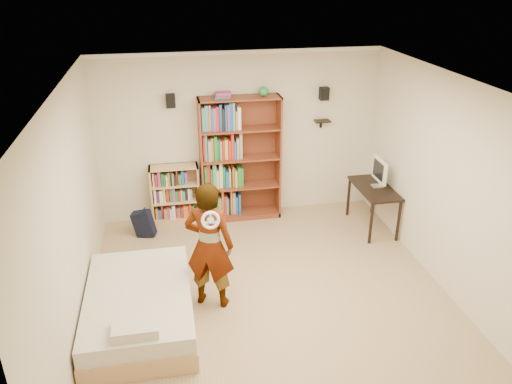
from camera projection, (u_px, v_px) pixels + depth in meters
ground at (272, 298)px, 6.33m from camera, size 4.50×5.00×0.01m
room_shell at (274, 170)px, 5.60m from camera, size 4.52×5.02×2.71m
crown_molding at (275, 90)px, 5.22m from camera, size 4.50×5.00×0.06m
speaker_left at (171, 101)px, 7.46m from camera, size 0.14×0.12×0.20m
speaker_right at (324, 94)px, 7.87m from camera, size 0.14×0.12×0.20m
wall_shelf at (322, 121)px, 8.07m from camera, size 0.25×0.16×0.02m
tall_bookshelf at (240, 160)px, 7.97m from camera, size 1.28×0.37×2.03m
low_bookshelf at (175, 194)px, 8.05m from camera, size 0.77×0.29×0.97m
computer_desk at (372, 207)px, 7.90m from camera, size 0.51×1.03×0.70m
imac at (378, 173)px, 7.69m from camera, size 0.15×0.46×0.45m
daybed at (139, 303)px, 5.80m from camera, size 1.22×1.88×0.55m
person at (209, 246)px, 5.93m from camera, size 0.70×0.59×1.63m
wii_wheel at (211, 220)px, 5.45m from camera, size 0.21×0.08×0.21m
navy_bag at (144, 223)px, 7.70m from camera, size 0.37×0.29×0.43m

